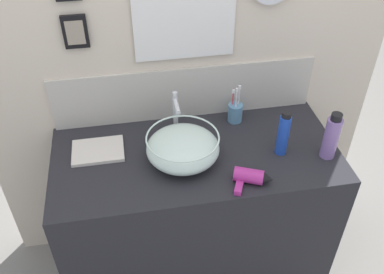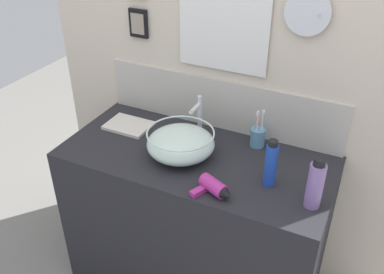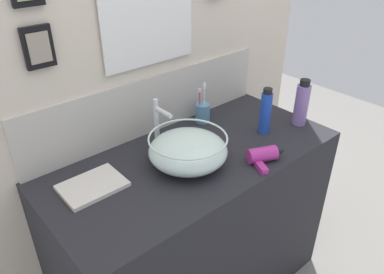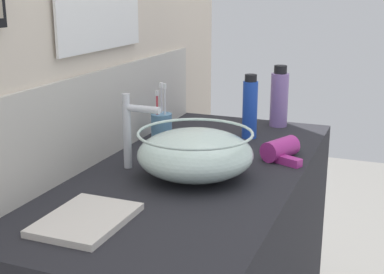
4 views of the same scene
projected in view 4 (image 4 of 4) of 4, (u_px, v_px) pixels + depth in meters
The scene contains 8 objects.
back_panel at pixel (89, 15), 1.56m from camera, with size 1.98×0.09×2.60m.
glass_bowl_sink at pixel (195, 153), 1.47m from camera, with size 0.32×0.32×0.13m.
faucet at pixel (131, 126), 1.53m from camera, with size 0.02×0.12×0.22m.
hair_drier at pixel (284, 149), 1.65m from camera, with size 0.19×0.13×0.06m.
toothbrush_cup at pixel (162, 126), 1.83m from camera, with size 0.07×0.07×0.20m.
lotion_bottle at pixel (250, 108), 1.85m from camera, with size 0.05×0.05×0.22m.
spray_bottle at pixel (279, 98), 2.01m from camera, with size 0.07×0.07×0.23m.
hand_towel at pixel (86, 220), 1.20m from camera, with size 0.23×0.17×0.02m, color silver.
Camera 4 is at (-1.38, -0.54, 1.38)m, focal length 50.00 mm.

